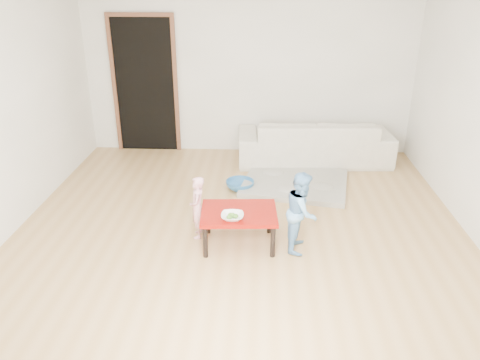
# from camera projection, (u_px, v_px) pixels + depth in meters

# --- Properties ---
(floor) EXTENTS (5.00, 5.00, 0.01)m
(floor) POSITION_uv_depth(u_px,v_px,m) (241.00, 225.00, 5.32)
(floor) COLOR #AF844B
(floor) RESTS_ON ground
(back_wall) EXTENTS (5.00, 0.02, 2.60)m
(back_wall) POSITION_uv_depth(u_px,v_px,m) (249.00, 69.00, 7.08)
(back_wall) COLOR white
(back_wall) RESTS_ON floor
(left_wall) EXTENTS (0.02, 5.00, 2.60)m
(left_wall) POSITION_uv_depth(u_px,v_px,m) (3.00, 111.00, 4.91)
(left_wall) COLOR white
(left_wall) RESTS_ON floor
(doorway) EXTENTS (1.02, 0.08, 2.11)m
(doorway) POSITION_uv_depth(u_px,v_px,m) (145.00, 86.00, 7.24)
(doorway) COLOR brown
(doorway) RESTS_ON back_wall
(sofa) EXTENTS (2.30, 1.00, 0.66)m
(sofa) POSITION_uv_depth(u_px,v_px,m) (314.00, 140.00, 7.02)
(sofa) COLOR silver
(sofa) RESTS_ON floor
(cushion) EXTENTS (0.51, 0.47, 0.12)m
(cushion) POSITION_uv_depth(u_px,v_px,m) (289.00, 134.00, 6.78)
(cushion) COLOR orange
(cushion) RESTS_ON sofa
(red_table) EXTENTS (0.81, 0.62, 0.39)m
(red_table) POSITION_uv_depth(u_px,v_px,m) (239.00, 228.00, 4.87)
(red_table) COLOR maroon
(red_table) RESTS_ON floor
(bowl) EXTENTS (0.23, 0.23, 0.06)m
(bowl) POSITION_uv_depth(u_px,v_px,m) (232.00, 217.00, 4.64)
(bowl) COLOR white
(bowl) RESTS_ON red_table
(broccoli) EXTENTS (0.12, 0.12, 0.06)m
(broccoli) POSITION_uv_depth(u_px,v_px,m) (232.00, 217.00, 4.64)
(broccoli) COLOR #2D5919
(broccoli) RESTS_ON red_table
(child_pink) EXTENTS (0.18, 0.26, 0.69)m
(child_pink) POSITION_uv_depth(u_px,v_px,m) (197.00, 207.00, 4.97)
(child_pink) COLOR #EC6B7C
(child_pink) RESTS_ON floor
(child_blue) EXTENTS (0.39, 0.46, 0.85)m
(child_blue) POSITION_uv_depth(u_px,v_px,m) (302.00, 212.00, 4.72)
(child_blue) COLOR #62A8E4
(child_blue) RESTS_ON floor
(basin) EXTENTS (0.37, 0.37, 0.12)m
(basin) POSITION_uv_depth(u_px,v_px,m) (240.00, 185.00, 6.19)
(basin) COLOR #28639A
(basin) RESTS_ON floor
(blanket) EXTENTS (1.53, 1.35, 0.07)m
(blanket) POSITION_uv_depth(u_px,v_px,m) (295.00, 183.00, 6.31)
(blanket) COLOR gray
(blanket) RESTS_ON floor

